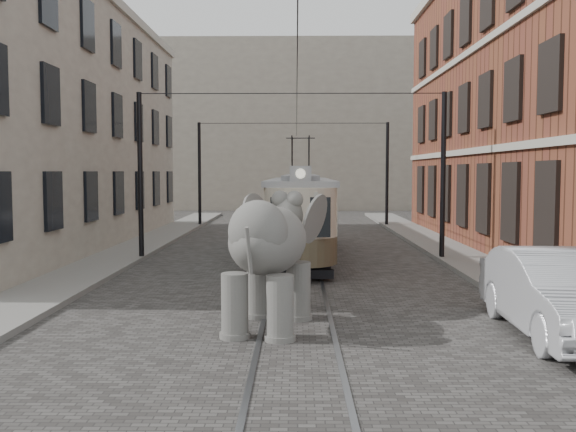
{
  "coord_description": "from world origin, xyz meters",
  "views": [
    {
      "loc": [
        -0.02,
        -16.8,
        3.2
      ],
      "look_at": [
        -0.22,
        -1.11,
        2.1
      ],
      "focal_mm": 39.86,
      "sensor_mm": 36.0,
      "label": 1
    }
  ],
  "objects": [
    {
      "name": "tram_rails",
      "position": [
        0.0,
        0.0,
        0.01
      ],
      "size": [
        1.54,
        80.0,
        0.02
      ],
      "primitive_type": null,
      "color": "slate",
      "rests_on": "ground"
    },
    {
      "name": "catenary",
      "position": [
        -0.2,
        5.0,
        3.0
      ],
      "size": [
        11.0,
        30.2,
        6.0
      ],
      "primitive_type": null,
      "color": "black",
      "rests_on": "ground"
    },
    {
      "name": "parked_car",
      "position": [
        5.05,
        -4.53,
        0.84
      ],
      "size": [
        1.91,
        5.12,
        1.67
      ],
      "primitive_type": "imported",
      "rotation": [
        0.0,
        0.0,
        -0.02
      ],
      "color": "#A9A9AD",
      "rests_on": "ground"
    },
    {
      "name": "sidewalk_right",
      "position": [
        6.0,
        0.0,
        0.07
      ],
      "size": [
        2.0,
        60.0,
        0.15
      ],
      "primitive_type": "cube",
      "color": "slate",
      "rests_on": "ground"
    },
    {
      "name": "sidewalk_left",
      "position": [
        -6.5,
        0.0,
        0.07
      ],
      "size": [
        2.0,
        60.0,
        0.15
      ],
      "primitive_type": "cube",
      "color": "slate",
      "rests_on": "ground"
    },
    {
      "name": "ground",
      "position": [
        0.0,
        0.0,
        0.0
      ],
      "size": [
        120.0,
        120.0,
        0.0
      ],
      "primitive_type": "plane",
      "color": "#494643"
    },
    {
      "name": "brick_building",
      "position": [
        11.0,
        9.0,
        6.0
      ],
      "size": [
        8.0,
        26.0,
        12.0
      ],
      "primitive_type": "cube",
      "color": "brown",
      "rests_on": "ground"
    },
    {
      "name": "tram",
      "position": [
        0.14,
        7.09,
        2.24
      ],
      "size": [
        2.4,
        11.3,
        4.48
      ],
      "primitive_type": null,
      "rotation": [
        0.0,
        0.0,
        -0.01
      ],
      "color": "#BEB19A",
      "rests_on": "ground"
    },
    {
      "name": "stucco_building",
      "position": [
        -11.0,
        10.0,
        5.0
      ],
      "size": [
        7.0,
        24.0,
        10.0
      ],
      "primitive_type": "cube",
      "color": "gray",
      "rests_on": "ground"
    },
    {
      "name": "distant_block",
      "position": [
        0.0,
        40.0,
        7.0
      ],
      "size": [
        28.0,
        10.0,
        14.0
      ],
      "primitive_type": "cube",
      "color": "gray",
      "rests_on": "ground"
    },
    {
      "name": "elephant",
      "position": [
        -0.58,
        -3.95,
        1.39
      ],
      "size": [
        3.37,
        4.96,
        2.79
      ],
      "primitive_type": null,
      "rotation": [
        0.0,
        0.0,
        -0.2
      ],
      "color": "#605E59",
      "rests_on": "ground"
    }
  ]
}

